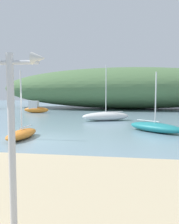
{
  "coord_description": "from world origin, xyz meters",
  "views": [
    {
      "loc": [
        4.63,
        -12.19,
        2.55
      ],
      "look_at": [
        1.58,
        7.28,
        0.94
      ],
      "focal_mm": 38.91,
      "sensor_mm": 36.0,
      "label": 1
    }
  ],
  "objects_px": {
    "sailboat_inner_mooring": "(155,127)",
    "sailboat_centre_water": "(106,116)",
    "sailboat_far_left": "(22,134)",
    "motorboat_outer_mooring": "(36,108)"
  },
  "relations": [
    {
      "from": "sailboat_centre_water",
      "to": "motorboat_outer_mooring",
      "type": "distance_m",
      "value": 11.59
    },
    {
      "from": "sailboat_centre_water",
      "to": "motorboat_outer_mooring",
      "type": "xyz_separation_m",
      "value": [
        -9.32,
        6.89,
        0.13
      ]
    },
    {
      "from": "sailboat_inner_mooring",
      "to": "sailboat_far_left",
      "type": "relative_size",
      "value": 1.02
    },
    {
      "from": "sailboat_inner_mooring",
      "to": "sailboat_centre_water",
      "type": "distance_m",
      "value": 6.8
    },
    {
      "from": "sailboat_far_left",
      "to": "motorboat_outer_mooring",
      "type": "xyz_separation_m",
      "value": [
        -5.52,
        16.1,
        0.26
      ]
    },
    {
      "from": "sailboat_centre_water",
      "to": "sailboat_inner_mooring",
      "type": "bearing_deg",
      "value": -57.28
    },
    {
      "from": "sailboat_far_left",
      "to": "sailboat_centre_water",
      "type": "relative_size",
      "value": 0.76
    },
    {
      "from": "sailboat_far_left",
      "to": "sailboat_centre_water",
      "type": "bearing_deg",
      "value": 67.57
    },
    {
      "from": "sailboat_far_left",
      "to": "motorboat_outer_mooring",
      "type": "distance_m",
      "value": 17.02
    },
    {
      "from": "sailboat_inner_mooring",
      "to": "motorboat_outer_mooring",
      "type": "bearing_deg",
      "value": 135.85
    }
  ]
}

